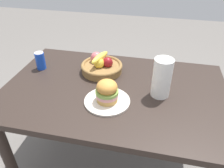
{
  "coord_description": "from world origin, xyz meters",
  "views": [
    {
      "loc": [
        0.24,
        -1.12,
        1.56
      ],
      "look_at": [
        -0.0,
        -0.04,
        0.81
      ],
      "focal_mm": 35.51,
      "sensor_mm": 36.0,
      "label": 1
    }
  ],
  "objects_px": {
    "sandwich": "(107,91)",
    "fruit_basket": "(101,66)",
    "soda_can": "(40,61)",
    "plate": "(107,101)",
    "paper_towel_roll": "(162,78)"
  },
  "relations": [
    {
      "from": "soda_can",
      "to": "fruit_basket",
      "type": "distance_m",
      "value": 0.44
    },
    {
      "from": "soda_can",
      "to": "paper_towel_roll",
      "type": "relative_size",
      "value": 0.53
    },
    {
      "from": "plate",
      "to": "sandwich",
      "type": "relative_size",
      "value": 1.99
    },
    {
      "from": "soda_can",
      "to": "fruit_basket",
      "type": "relative_size",
      "value": 0.43
    },
    {
      "from": "sandwich",
      "to": "soda_can",
      "type": "bearing_deg",
      "value": 153.57
    },
    {
      "from": "plate",
      "to": "sandwich",
      "type": "bearing_deg",
      "value": 180.0
    },
    {
      "from": "plate",
      "to": "sandwich",
      "type": "height_order",
      "value": "sandwich"
    },
    {
      "from": "sandwich",
      "to": "fruit_basket",
      "type": "relative_size",
      "value": 0.46
    },
    {
      "from": "plate",
      "to": "soda_can",
      "type": "distance_m",
      "value": 0.62
    },
    {
      "from": "sandwich",
      "to": "soda_can",
      "type": "height_order",
      "value": "sandwich"
    },
    {
      "from": "sandwich",
      "to": "fruit_basket",
      "type": "height_order",
      "value": "sandwich"
    },
    {
      "from": "plate",
      "to": "sandwich",
      "type": "distance_m",
      "value": 0.07
    },
    {
      "from": "soda_can",
      "to": "fruit_basket",
      "type": "xyz_separation_m",
      "value": [
        0.43,
        0.05,
        -0.02
      ]
    },
    {
      "from": "sandwich",
      "to": "plate",
      "type": "bearing_deg",
      "value": 0.0
    },
    {
      "from": "soda_can",
      "to": "sandwich",
      "type": "bearing_deg",
      "value": -26.43
    }
  ]
}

